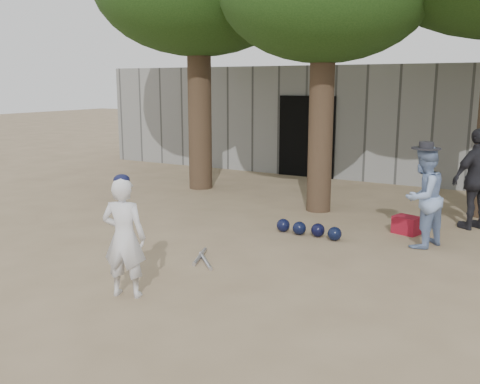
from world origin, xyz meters
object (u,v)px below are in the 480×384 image
Objects in this scene: boy_player at (124,238)px; red_bag at (407,225)px; spectator_dark at (478,179)px; spectator_blue at (423,197)px.

red_bag is at bearing -136.26° from boy_player.
spectator_dark reaches higher than red_bag.
boy_player is 6.32m from spectator_dark.
spectator_blue is 1.68m from spectator_dark.
boy_player is 5.08m from red_bag.
spectator_dark reaches higher than spectator_blue.
spectator_blue is 0.89× the size of spectator_dark.
boy_player is 0.92× the size of spectator_blue.
spectator_blue is 3.78× the size of red_bag.
spectator_dark is at bearing -140.13° from boy_player.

